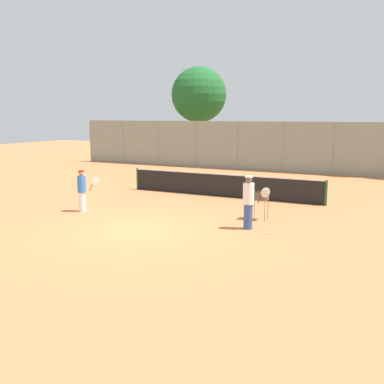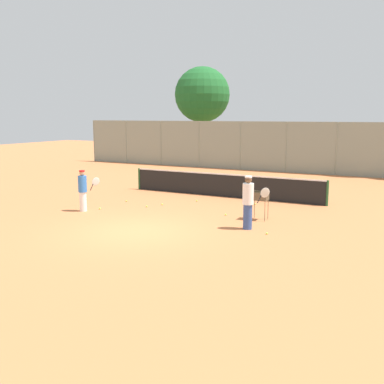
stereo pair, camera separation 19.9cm
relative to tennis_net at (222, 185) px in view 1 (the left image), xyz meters
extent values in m
plane|color=#C67242|center=(0.00, -7.05, -0.56)|extent=(80.00, 80.00, 0.00)
cylinder|color=#26592D|center=(-4.64, 0.00, -0.02)|extent=(0.10, 0.10, 1.07)
cylinder|color=#26592D|center=(4.64, 0.00, -0.02)|extent=(0.10, 0.10, 1.07)
cube|color=black|center=(0.00, 0.00, -0.05)|extent=(9.28, 0.01, 1.01)
cube|color=white|center=(0.00, 0.00, 0.48)|extent=(9.28, 0.02, 0.06)
cylinder|color=gray|center=(-15.85, 10.08, 1.09)|extent=(0.08, 0.08, 3.29)
cylinder|color=gray|center=(-12.68, 10.08, 1.09)|extent=(0.08, 0.08, 3.29)
cylinder|color=gray|center=(-9.51, 10.08, 1.09)|extent=(0.08, 0.08, 3.29)
cylinder|color=gray|center=(-6.34, 10.08, 1.09)|extent=(0.08, 0.08, 3.29)
cylinder|color=gray|center=(-3.17, 10.08, 1.09)|extent=(0.08, 0.08, 3.29)
cylinder|color=gray|center=(0.00, 10.08, 1.09)|extent=(0.08, 0.08, 3.29)
cylinder|color=gray|center=(3.17, 10.08, 1.09)|extent=(0.08, 0.08, 3.29)
cube|color=gray|center=(0.00, 10.08, 1.09)|extent=(31.70, 0.01, 3.29)
cylinder|color=brown|center=(-8.38, 14.76, 1.44)|extent=(0.49, 0.49, 4.00)
sphere|color=#1E6028|center=(-8.38, 14.76, 4.79)|extent=(4.48, 4.48, 4.48)
cylinder|color=white|center=(-3.60, -5.41, -0.18)|extent=(0.27, 0.27, 0.76)
cylinder|color=blue|center=(-3.60, -5.41, 0.52)|extent=(0.33, 0.33, 0.63)
sphere|color=tan|center=(-3.60, -5.41, 0.94)|extent=(0.21, 0.21, 0.21)
cylinder|color=red|center=(-3.60, -5.41, 1.02)|extent=(0.22, 0.22, 0.05)
cylinder|color=black|center=(-3.37, -5.15, 0.36)|extent=(0.12, 0.13, 0.27)
ellipsoid|color=silver|center=(-3.26, -5.01, 0.58)|extent=(0.28, 0.32, 0.43)
cylinder|color=#334C8C|center=(3.07, -5.08, -0.14)|extent=(0.29, 0.29, 0.83)
cylinder|color=white|center=(3.07, -5.08, 0.62)|extent=(0.36, 0.36, 0.69)
sphere|color=brown|center=(3.07, -5.08, 1.08)|extent=(0.22, 0.22, 0.22)
cylinder|color=white|center=(3.07, -5.08, 1.17)|extent=(0.24, 0.24, 0.06)
cylinder|color=black|center=(3.41, -4.95, 0.45)|extent=(0.15, 0.08, 0.27)
ellipsoid|color=silver|center=(3.58, -4.88, 0.67)|extent=(0.38, 0.18, 0.43)
cylinder|color=brown|center=(2.73, -3.80, -0.20)|extent=(0.02, 0.02, 0.72)
cylinder|color=brown|center=(3.24, -3.80, -0.20)|extent=(0.02, 0.02, 0.72)
cylinder|color=brown|center=(2.73, -3.44, -0.20)|extent=(0.02, 0.02, 0.72)
cylinder|color=brown|center=(3.24, -3.44, -0.20)|extent=(0.02, 0.02, 0.72)
cube|color=brown|center=(2.98, -3.62, 0.17)|extent=(0.55, 0.40, 0.01)
cube|color=brown|center=(2.98, -3.82, 0.31)|extent=(0.55, 0.01, 0.30)
cube|color=brown|center=(2.98, -3.42, 0.31)|extent=(0.55, 0.01, 0.30)
cube|color=brown|center=(2.71, -3.62, 0.31)|extent=(0.01, 0.40, 0.30)
cube|color=brown|center=(3.26, -3.62, 0.31)|extent=(0.01, 0.40, 0.30)
sphere|color=#D1E54C|center=(3.04, -3.77, 0.20)|extent=(0.07, 0.07, 0.07)
sphere|color=#D1E54C|center=(3.19, -3.50, 0.20)|extent=(0.07, 0.07, 0.07)
sphere|color=#D1E54C|center=(2.99, -3.67, 0.20)|extent=(0.07, 0.07, 0.07)
sphere|color=#D1E54C|center=(2.87, -3.76, 0.20)|extent=(0.07, 0.07, 0.07)
sphere|color=#D1E54C|center=(2.98, -3.53, 0.26)|extent=(0.07, 0.07, 0.07)
sphere|color=#D1E54C|center=(3.17, -3.54, 0.20)|extent=(0.07, 0.07, 0.07)
sphere|color=#D1E54C|center=(3.15, -3.50, 0.26)|extent=(0.07, 0.07, 0.07)
sphere|color=#D1E54C|center=(2.77, -3.61, 0.20)|extent=(0.07, 0.07, 0.07)
sphere|color=#D1E54C|center=(3.15, -3.50, 0.20)|extent=(0.07, 0.07, 0.07)
sphere|color=#D1E54C|center=(2.81, -3.68, 0.20)|extent=(0.07, 0.07, 0.07)
sphere|color=#D1E54C|center=(3.14, -3.77, 0.20)|extent=(0.07, 0.07, 0.07)
sphere|color=#D1E54C|center=(3.09, -3.58, 0.26)|extent=(0.07, 0.07, 0.07)
sphere|color=#D1E54C|center=(2.76, -3.62, 0.26)|extent=(0.07, 0.07, 0.07)
sphere|color=#D1E54C|center=(-0.57, -1.61, -0.52)|extent=(0.07, 0.07, 0.07)
sphere|color=#D1E54C|center=(1.92, -1.11, -0.52)|extent=(0.07, 0.07, 0.07)
sphere|color=#D1E54C|center=(3.86, -5.45, -0.52)|extent=(0.07, 0.07, 0.07)
sphere|color=#D1E54C|center=(-1.49, -2.97, -0.52)|extent=(0.07, 0.07, 0.07)
sphere|color=#D1E54C|center=(-3.25, -4.85, -0.52)|extent=(0.07, 0.07, 0.07)
sphere|color=#D1E54C|center=(-3.25, -3.06, -0.52)|extent=(0.07, 0.07, 0.07)
sphere|color=#D1E54C|center=(-1.83, -3.62, -0.52)|extent=(0.07, 0.07, 0.07)
sphere|color=#D1E54C|center=(1.63, -3.56, -0.52)|extent=(0.07, 0.07, 0.07)
cube|color=#232328|center=(-2.46, 14.62, -0.11)|extent=(4.20, 1.70, 0.90)
cube|color=#33383D|center=(-2.66, 14.62, 0.69)|extent=(2.20, 1.50, 0.70)
camera|label=1|loc=(7.91, -18.75, 3.14)|focal=42.00mm
camera|label=2|loc=(8.09, -18.65, 3.14)|focal=42.00mm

